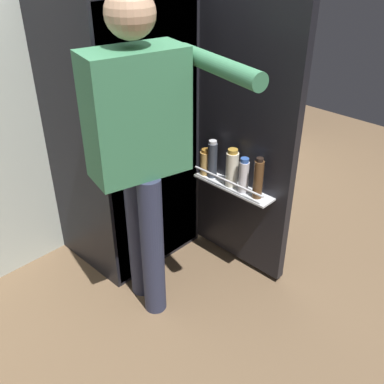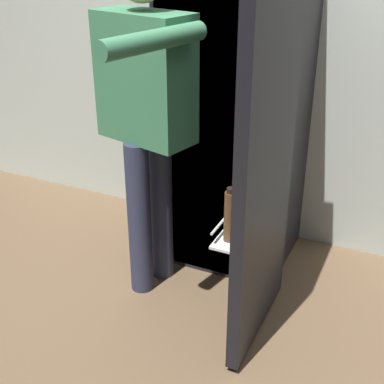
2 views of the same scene
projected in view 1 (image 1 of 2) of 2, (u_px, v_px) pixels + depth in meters
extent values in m
plane|color=brown|center=(189.00, 279.00, 2.72)|extent=(6.30, 6.30, 0.00)
cube|color=beige|center=(78.00, 37.00, 2.59)|extent=(4.40, 0.10, 2.59)
cube|color=black|center=(122.00, 133.00, 2.64)|extent=(0.69, 0.59, 1.60)
cube|color=white|center=(156.00, 148.00, 2.46)|extent=(0.65, 0.01, 1.56)
cube|color=white|center=(150.00, 149.00, 2.50)|extent=(0.61, 0.09, 0.01)
cube|color=black|center=(245.00, 144.00, 2.49)|extent=(0.06, 0.66, 1.56)
cube|color=white|center=(233.00, 187.00, 2.56)|extent=(0.12, 0.51, 0.01)
cylinder|color=silver|center=(227.00, 181.00, 2.50)|extent=(0.01, 0.49, 0.01)
cylinder|color=brown|center=(258.00, 180.00, 2.40)|extent=(0.05, 0.05, 0.22)
cylinder|color=black|center=(260.00, 160.00, 2.34)|extent=(0.04, 0.04, 0.02)
cylinder|color=#333842|center=(212.00, 160.00, 2.60)|extent=(0.06, 0.06, 0.21)
cylinder|color=silver|center=(213.00, 142.00, 2.54)|extent=(0.05, 0.05, 0.02)
cylinder|color=#EDE5CC|center=(232.00, 169.00, 2.51)|extent=(0.07, 0.07, 0.20)
cylinder|color=#B78933|center=(233.00, 151.00, 2.46)|extent=(0.06, 0.06, 0.02)
cylinder|color=white|center=(244.00, 177.00, 2.46)|extent=(0.06, 0.06, 0.18)
cylinder|color=#335BB2|center=(245.00, 160.00, 2.41)|extent=(0.05, 0.05, 0.02)
cylinder|color=tan|center=(206.00, 163.00, 2.65)|extent=(0.07, 0.07, 0.14)
cylinder|color=#996623|center=(206.00, 151.00, 2.61)|extent=(0.05, 0.05, 0.02)
cylinder|color=#2D334C|center=(138.00, 232.00, 2.44)|extent=(0.12, 0.12, 0.83)
cylinder|color=#2D334C|center=(153.00, 248.00, 2.32)|extent=(0.12, 0.12, 0.83)
cube|color=#3D7F56|center=(137.00, 114.00, 2.01)|extent=(0.50, 0.32, 0.59)
sphere|color=tan|center=(130.00, 13.00, 1.79)|extent=(0.21, 0.21, 0.21)
cylinder|color=#3D7F56|center=(116.00, 104.00, 2.19)|extent=(0.08, 0.08, 0.55)
cylinder|color=#3D7F56|center=(218.00, 65.00, 1.85)|extent=(0.21, 0.56, 0.08)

